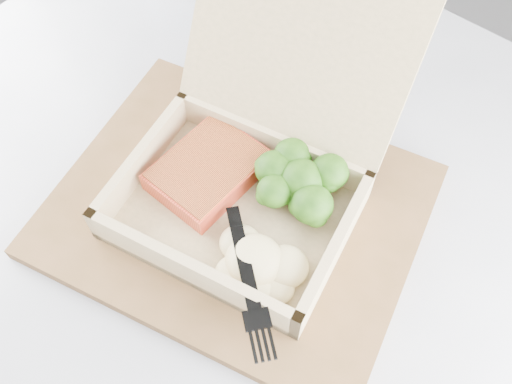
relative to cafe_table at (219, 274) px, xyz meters
The scene contains 8 objects.
cafe_table is the anchor object (origin of this frame).
serving_tray 0.21m from the cafe_table, ahead, with size 0.37×0.30×0.02m, color brown.
takeout_container 0.26m from the cafe_table, 41.77° to the left, with size 0.23×0.27×0.20m.
salmon_fillet 0.23m from the cafe_table, 112.34° to the left, with size 0.08×0.11×0.02m, color #DB4C2A.
broccoli_pile 0.26m from the cafe_table, 23.61° to the left, with size 0.10×0.10×0.04m, color #3D7B1B, non-canonical shape.
mashed_potatoes 0.26m from the cafe_table, 33.21° to the right, with size 0.09×0.08×0.03m, color beige.
plastic_fork 0.26m from the cafe_table, 35.56° to the right, with size 0.12×0.14×0.02m.
receipt 0.29m from the cafe_table, 65.38° to the left, with size 0.07×0.14×0.00m, color white.
Camera 1 is at (-0.13, -0.21, 1.28)m, focal length 40.00 mm.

